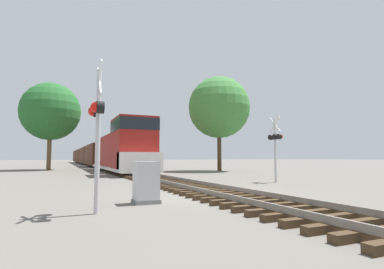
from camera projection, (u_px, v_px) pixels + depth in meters
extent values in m
plane|color=#666059|center=(216.00, 195.00, 11.04)|extent=(400.00, 400.00, 0.00)
cube|color=#42301E|center=(355.00, 224.00, 5.85)|extent=(2.60, 0.22, 0.16)
cube|color=#42301E|center=(330.00, 219.00, 6.39)|extent=(2.60, 0.22, 0.16)
cube|color=#42301E|center=(308.00, 214.00, 6.94)|extent=(2.60, 0.22, 0.16)
cube|color=#42301E|center=(290.00, 210.00, 7.49)|extent=(2.60, 0.22, 0.16)
cube|color=#42301E|center=(274.00, 206.00, 8.04)|extent=(2.60, 0.22, 0.16)
cube|color=#42301E|center=(261.00, 203.00, 8.58)|extent=(2.60, 0.22, 0.16)
cube|color=#42301E|center=(249.00, 200.00, 9.13)|extent=(2.60, 0.22, 0.16)
cube|color=#42301E|center=(238.00, 198.00, 9.68)|extent=(2.60, 0.22, 0.16)
cube|color=#42301E|center=(228.00, 196.00, 10.22)|extent=(2.60, 0.22, 0.16)
cube|color=#42301E|center=(220.00, 194.00, 10.77)|extent=(2.60, 0.22, 0.16)
cube|color=#42301E|center=(212.00, 192.00, 11.32)|extent=(2.60, 0.22, 0.16)
cube|color=#42301E|center=(205.00, 191.00, 11.86)|extent=(2.60, 0.22, 0.16)
cube|color=#42301E|center=(199.00, 189.00, 12.41)|extent=(2.60, 0.22, 0.16)
cube|color=#42301E|center=(193.00, 188.00, 12.96)|extent=(2.60, 0.22, 0.16)
cube|color=#42301E|center=(187.00, 187.00, 13.50)|extent=(2.60, 0.22, 0.16)
cube|color=#42301E|center=(182.00, 185.00, 14.05)|extent=(2.60, 0.22, 0.16)
cube|color=#42301E|center=(178.00, 184.00, 14.60)|extent=(2.60, 0.22, 0.16)
cube|color=#42301E|center=(173.00, 183.00, 15.15)|extent=(2.60, 0.22, 0.16)
cube|color=#42301E|center=(169.00, 183.00, 15.69)|extent=(2.60, 0.22, 0.16)
cube|color=#42301E|center=(166.00, 182.00, 16.24)|extent=(2.60, 0.22, 0.16)
cube|color=#42301E|center=(162.00, 181.00, 16.79)|extent=(2.60, 0.22, 0.16)
cube|color=#42301E|center=(159.00, 180.00, 17.33)|extent=(2.60, 0.22, 0.16)
cube|color=#42301E|center=(156.00, 180.00, 17.88)|extent=(2.60, 0.22, 0.16)
cube|color=#42301E|center=(153.00, 179.00, 18.43)|extent=(2.60, 0.22, 0.16)
cube|color=#42301E|center=(150.00, 178.00, 18.97)|extent=(2.60, 0.22, 0.16)
cube|color=#42301E|center=(148.00, 178.00, 19.52)|extent=(2.60, 0.22, 0.16)
cube|color=#42301E|center=(145.00, 177.00, 20.07)|extent=(2.60, 0.22, 0.16)
cube|color=#42301E|center=(143.00, 177.00, 20.61)|extent=(2.60, 0.22, 0.16)
cube|color=#42301E|center=(141.00, 176.00, 21.16)|extent=(2.60, 0.22, 0.16)
cube|color=#42301E|center=(139.00, 176.00, 21.71)|extent=(2.60, 0.22, 0.16)
cube|color=#42301E|center=(137.00, 175.00, 22.26)|extent=(2.60, 0.22, 0.16)
cube|color=#42301E|center=(135.00, 175.00, 22.80)|extent=(2.60, 0.22, 0.16)
cube|color=#42301E|center=(133.00, 174.00, 23.35)|extent=(2.60, 0.22, 0.16)
cube|color=#42301E|center=(132.00, 174.00, 23.90)|extent=(2.60, 0.22, 0.16)
cube|color=#42301E|center=(130.00, 174.00, 24.44)|extent=(2.60, 0.22, 0.16)
cube|color=#42301E|center=(128.00, 173.00, 24.99)|extent=(2.60, 0.22, 0.16)
cube|color=#42301E|center=(127.00, 173.00, 25.54)|extent=(2.60, 0.22, 0.16)
cube|color=#42301E|center=(126.00, 173.00, 26.08)|extent=(2.60, 0.22, 0.16)
cube|color=#42301E|center=(124.00, 172.00, 26.63)|extent=(2.60, 0.22, 0.16)
cube|color=#42301E|center=(123.00, 172.00, 27.18)|extent=(2.60, 0.22, 0.16)
cube|color=#42301E|center=(122.00, 172.00, 27.72)|extent=(2.60, 0.22, 0.16)
cube|color=#42301E|center=(120.00, 171.00, 28.27)|extent=(2.60, 0.22, 0.16)
cube|color=#42301E|center=(119.00, 171.00, 28.82)|extent=(2.60, 0.22, 0.16)
cube|color=slate|center=(198.00, 190.00, 10.77)|extent=(0.07, 160.00, 0.15)
cube|color=slate|center=(232.00, 188.00, 11.35)|extent=(0.07, 160.00, 0.15)
cube|color=maroon|center=(114.00, 152.00, 32.05)|extent=(2.51, 13.29, 3.27)
cube|color=maroon|center=(133.00, 145.00, 23.61)|extent=(2.96, 4.18, 4.19)
cube|color=black|center=(134.00, 126.00, 23.72)|extent=(2.99, 4.22, 0.92)
cube|color=white|center=(140.00, 162.00, 21.60)|extent=(2.96, 1.90, 1.47)
cube|color=white|center=(118.00, 167.00, 29.34)|extent=(3.02, 18.61, 0.24)
cube|color=black|center=(132.00, 169.00, 23.72)|extent=(1.58, 2.20, 1.00)
cube|color=black|center=(109.00, 165.00, 34.97)|extent=(1.58, 2.20, 1.00)
cube|color=#4C2819|center=(97.00, 155.00, 45.69)|extent=(2.81, 13.93, 3.04)
cube|color=black|center=(101.00, 164.00, 41.45)|extent=(1.58, 2.20, 0.90)
cube|color=black|center=(94.00, 163.00, 49.71)|extent=(1.58, 2.20, 0.90)
cube|color=#4C2819|center=(89.00, 155.00, 59.62)|extent=(2.81, 13.93, 3.04)
cube|color=black|center=(91.00, 163.00, 55.39)|extent=(1.58, 2.20, 0.90)
cube|color=black|center=(86.00, 162.00, 63.64)|extent=(1.58, 2.20, 0.90)
cube|color=#4C2819|center=(83.00, 156.00, 73.56)|extent=(2.81, 13.93, 3.04)
cube|color=black|center=(84.00, 162.00, 69.33)|extent=(1.58, 2.20, 0.90)
cube|color=black|center=(82.00, 161.00, 77.58)|extent=(1.58, 2.20, 0.90)
cube|color=#4C2819|center=(79.00, 156.00, 87.49)|extent=(2.81, 13.93, 3.04)
cube|color=black|center=(80.00, 161.00, 83.26)|extent=(1.58, 2.20, 0.90)
cube|color=black|center=(78.00, 161.00, 91.51)|extent=(1.58, 2.20, 0.90)
cylinder|color=#B7B7BC|center=(98.00, 140.00, 7.51)|extent=(0.12, 0.12, 3.64)
cube|color=white|center=(99.00, 81.00, 7.63)|extent=(0.04, 0.93, 0.93)
cube|color=white|center=(99.00, 81.00, 7.63)|extent=(0.04, 0.93, 0.93)
cube|color=black|center=(99.00, 110.00, 7.57)|extent=(0.07, 0.86, 0.06)
cylinder|color=black|center=(97.00, 112.00, 7.89)|extent=(0.18, 0.30, 0.30)
sphere|color=red|center=(93.00, 111.00, 7.85)|extent=(0.26, 0.26, 0.26)
cylinder|color=black|center=(100.00, 107.00, 7.25)|extent=(0.18, 0.30, 0.30)
sphere|color=red|center=(96.00, 107.00, 7.21)|extent=(0.26, 0.26, 0.26)
cube|color=white|center=(99.00, 102.00, 7.59)|extent=(0.03, 0.32, 0.20)
cylinder|color=#B7B7BC|center=(275.00, 151.00, 16.92)|extent=(0.12, 0.12, 3.56)
cube|color=white|center=(275.00, 125.00, 17.04)|extent=(0.04, 0.93, 0.93)
cube|color=white|center=(275.00, 125.00, 17.04)|extent=(0.04, 0.93, 0.93)
cube|color=black|center=(275.00, 137.00, 16.98)|extent=(0.07, 0.86, 0.06)
cylinder|color=black|center=(279.00, 137.00, 16.67)|extent=(0.18, 0.30, 0.30)
sphere|color=red|center=(280.00, 137.00, 16.71)|extent=(0.26, 0.26, 0.26)
cylinder|color=black|center=(275.00, 137.00, 16.98)|extent=(0.18, 0.30, 0.30)
sphere|color=red|center=(276.00, 137.00, 17.02)|extent=(0.26, 0.26, 0.26)
cylinder|color=black|center=(271.00, 137.00, 17.30)|extent=(0.18, 0.30, 0.30)
sphere|color=red|center=(272.00, 137.00, 17.34)|extent=(0.26, 0.26, 0.26)
cube|color=white|center=(275.00, 134.00, 16.99)|extent=(0.04, 0.32, 0.20)
cube|color=slate|center=(146.00, 201.00, 9.09)|extent=(0.78, 0.65, 0.12)
cube|color=#BCBCBF|center=(146.00, 180.00, 9.14)|extent=(0.71, 0.59, 1.15)
cylinder|color=#473521|center=(219.00, 148.00, 31.19)|extent=(0.43, 0.43, 4.73)
sphere|color=#3D7F38|center=(219.00, 107.00, 31.52)|extent=(6.47, 6.47, 6.47)
cylinder|color=brown|center=(49.00, 149.00, 33.90)|extent=(0.47, 0.47, 4.69)
sphere|color=#236028|center=(51.00, 111.00, 34.23)|extent=(6.58, 6.58, 6.58)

